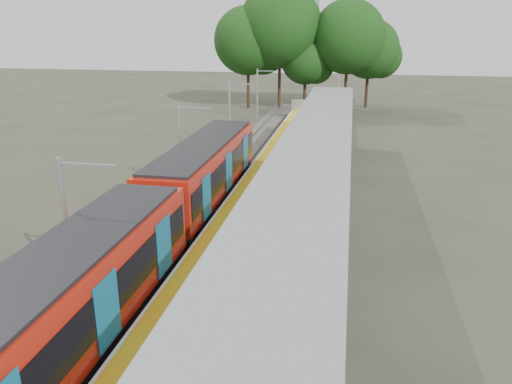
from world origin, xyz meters
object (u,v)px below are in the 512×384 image
litter_bin (320,213)px  bench_mid (324,211)px  train (156,217)px  info_pillar_near (268,377)px  bench_near (325,297)px  bench_far (337,136)px  info_pillar_far (305,192)px

litter_bin → bench_mid: bearing=-10.8°
train → litter_bin: bearing=26.2°
train → info_pillar_near: size_ratio=14.48×
bench_mid → info_pillar_near: (-0.63, -11.70, 0.22)m
bench_near → bench_mid: 7.35m
bench_far → bench_mid: bearing=-78.5°
bench_far → litter_bin: size_ratio=1.82×
train → info_pillar_far: bearing=42.8°
train → litter_bin: size_ratio=29.05×
train → bench_far: bearing=71.1°
bench_near → bench_far: size_ratio=0.88×
litter_bin → bench_near: bearing=-85.2°
info_pillar_far → train: bearing=-112.3°
info_pillar_far → litter_bin: 2.21m
bench_near → bench_mid: bearing=70.9°
info_pillar_far → litter_bin: bearing=-41.2°
bench_mid → info_pillar_far: info_pillar_far is taller
train → info_pillar_near: (6.06, -8.54, -0.23)m
bench_mid → bench_far: (0.03, 16.48, -0.00)m
info_pillar_far → info_pillar_near: bearing=-63.3°
info_pillar_far → bench_mid: bearing=-37.1°
bench_mid → info_pillar_near: size_ratio=0.89×
bench_far → info_pillar_far: 14.48m
train → info_pillar_far: (5.61, 5.20, -0.28)m
bench_near → bench_mid: size_ratio=0.90×
train → litter_bin: 7.26m
train → info_pillar_near: 10.47m
info_pillar_far → bench_far: bearing=110.4°
info_pillar_near → litter_bin: size_ratio=2.01×
bench_far → info_pillar_far: (-1.11, -14.44, 0.17)m
info_pillar_near → train: bearing=108.5°
bench_far → info_pillar_near: 28.18m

